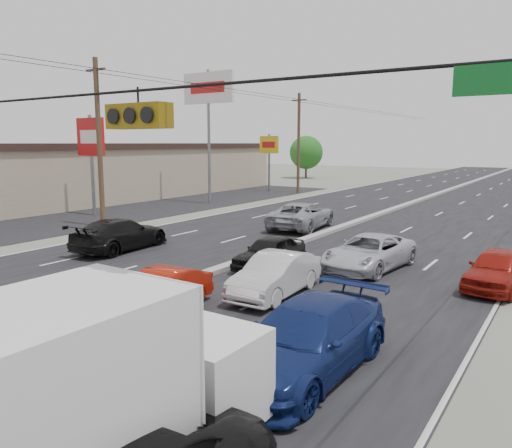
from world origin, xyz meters
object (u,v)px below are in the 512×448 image
object	(u,v)px
utility_pole_left_b	(99,142)
queue_car_d	(307,339)
pole_sign_billboard	(208,96)
pole_sign_far	(269,149)
red_sedan	(159,292)
pole_sign_mid	(91,142)
oncoming_far	(302,216)
queue_car_b	(275,275)
queue_car_e	(497,269)
box_truck	(60,416)
utility_pole_left_c	(299,143)
queue_car_a	(270,253)
queue_car_c	(369,253)
oncoming_near	(120,235)
tree_left_far	(306,152)

from	to	relation	value
utility_pole_left_b	queue_car_d	world-z (taller)	utility_pole_left_b
pole_sign_billboard	pole_sign_far	xyz separation A→B (m)	(-1.50, 12.00, -4.46)
queue_car_d	red_sedan	bearing A→B (deg)	170.06
pole_sign_mid	pole_sign_billboard	bearing A→B (deg)	75.96
pole_sign_far	oncoming_far	world-z (taller)	pole_sign_far
queue_car_b	oncoming_far	distance (m)	13.44
queue_car_e	box_truck	bearing A→B (deg)	-96.81
pole_sign_far	utility_pole_left_c	bearing A→B (deg)	0.00
queue_car_e	queue_car_b	bearing A→B (deg)	-136.20
oncoming_far	queue_car_a	bearing A→B (deg)	103.60
utility_pole_left_c	queue_car_a	world-z (taller)	utility_pole_left_c
queue_car_a	queue_car_c	size ratio (longest dim) A/B	0.78
utility_pole_left_b	pole_sign_far	bearing A→B (deg)	97.97
queue_car_d	pole_sign_far	bearing A→B (deg)	124.35
box_truck	queue_car_a	xyz separation A→B (m)	(-5.06, 13.37, -0.96)
queue_car_c	oncoming_far	xyz separation A→B (m)	(-6.86, 7.14, 0.10)
utility_pole_left_c	queue_car_d	size ratio (longest dim) A/B	1.87
pole_sign_far	queue_car_c	xyz separation A→B (m)	(20.85, -26.08, -3.72)
queue_car_a	queue_car_e	size ratio (longest dim) A/B	0.94
queue_car_c	oncoming_near	distance (m)	11.66
queue_car_c	oncoming_near	xyz separation A→B (m)	(-11.28, -2.97, 0.07)
utility_pole_left_b	red_sedan	distance (m)	17.45
pole_sign_far	oncoming_near	bearing A→B (deg)	-71.76
queue_car_b	oncoming_near	distance (m)	10.16
red_sedan	oncoming_near	bearing A→B (deg)	142.75
pole_sign_far	queue_car_d	bearing A→B (deg)	-57.20
utility_pole_left_b	oncoming_near	bearing A→B (deg)	-33.68
queue_car_a	queue_car_e	world-z (taller)	queue_car_e
queue_car_e	pole_sign_far	bearing A→B (deg)	139.09
utility_pole_left_b	oncoming_far	xyz separation A→B (m)	(10.49, 6.06, -4.32)
pole_sign_far	tree_left_far	size ratio (longest dim) A/B	0.98
tree_left_far	pole_sign_far	bearing A→B (deg)	-73.30
utility_pole_left_c	pole_sign_far	distance (m)	3.57
utility_pole_left_b	pole_sign_mid	xyz separation A→B (m)	(-4.50, 3.00, 0.01)
pole_sign_mid	oncoming_near	distance (m)	13.43
box_truck	oncoming_near	xyz separation A→B (m)	(-12.89, 12.47, -0.86)
queue_car_e	oncoming_far	bearing A→B (deg)	152.58
queue_car_d	queue_car_a	bearing A→B (deg)	128.16
red_sedan	oncoming_near	world-z (taller)	oncoming_near
queue_car_c	utility_pole_left_c	bearing A→B (deg)	129.97
red_sedan	oncoming_far	world-z (taller)	oncoming_far
queue_car_a	oncoming_near	distance (m)	7.88
queue_car_a	queue_car_e	bearing A→B (deg)	14.29
utility_pole_left_c	oncoming_far	xyz separation A→B (m)	(10.49, -18.94, -4.32)
red_sedan	queue_car_e	xyz separation A→B (m)	(8.20, 8.28, 0.07)
pole_sign_billboard	queue_car_e	world-z (taller)	pole_sign_billboard
pole_sign_mid	queue_car_b	xyz separation A→B (m)	(20.50, -9.20, -4.41)
queue_car_b	queue_car_c	distance (m)	5.29
red_sedan	queue_car_e	distance (m)	11.66
queue_car_a	queue_car_e	xyz separation A→B (m)	(8.20, 1.89, 0.04)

